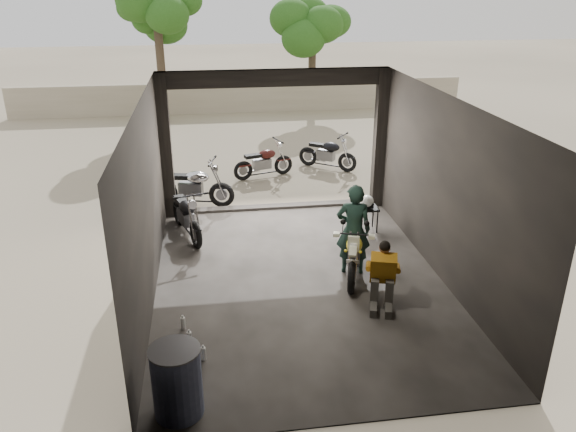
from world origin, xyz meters
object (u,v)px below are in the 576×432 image
object	(u,v)px
outside_bike_b	(263,159)
stool	(368,210)
oil_drum	(177,382)
outside_bike_c	(327,151)
main_bike	(354,249)
left_bike	(186,212)
helmet	(367,201)
rider	(353,230)
outside_bike_a	(193,183)
sign_post	(394,121)
mechanic	(383,278)

from	to	relation	value
outside_bike_b	stool	distance (m)	4.23
stool	oil_drum	world-z (taller)	oil_drum
outside_bike_b	outside_bike_c	world-z (taller)	outside_bike_c
main_bike	left_bike	bearing A→B (deg)	161.93
outside_bike_b	helmet	size ratio (longest dim) A/B	4.96
rider	oil_drum	world-z (taller)	rider
main_bike	left_bike	xyz separation A→B (m)	(-2.99, 2.17, 0.01)
outside_bike_a	sign_post	world-z (taller)	sign_post
left_bike	rider	xyz separation A→B (m)	(2.99, -2.03, 0.31)
rider	sign_post	distance (m)	5.50
rider	outside_bike_b	bearing A→B (deg)	-65.33
left_bike	sign_post	distance (m)	6.13
rider	mechanic	world-z (taller)	rider
sign_post	stool	bearing A→B (deg)	-104.74
outside_bike_b	rider	bearing A→B (deg)	173.07
mechanic	outside_bike_a	bearing A→B (deg)	138.92
helmet	outside_bike_b	bearing A→B (deg)	137.03
mechanic	oil_drum	size ratio (longest dim) A/B	1.15
mechanic	stool	size ratio (longest dim) A/B	1.98
rider	helmet	world-z (taller)	rider
left_bike	rider	world-z (taller)	rider
outside_bike_a	stool	size ratio (longest dim) A/B	3.10
outside_bike_a	rider	size ratio (longest dim) A/B	1.00
outside_bike_a	helmet	distance (m)	4.13
outside_bike_a	rider	bearing A→B (deg)	-128.78
left_bike	helmet	xyz separation A→B (m)	(3.73, -0.31, 0.14)
helmet	sign_post	world-z (taller)	sign_post
left_bike	oil_drum	size ratio (longest dim) A/B	1.70
outside_bike_b	outside_bike_c	distance (m)	1.91
outside_bike_b	stool	bearing A→B (deg)	-172.17
outside_bike_b	oil_drum	distance (m)	9.00
main_bike	left_bike	size ratio (longest dim) A/B	1.00
outside_bike_a	sign_post	size ratio (longest dim) A/B	0.73
helmet	sign_post	distance (m)	3.69
helmet	rider	bearing A→B (deg)	-90.95
stool	sign_post	world-z (taller)	sign_post
outside_bike_a	outside_bike_b	world-z (taller)	outside_bike_a
outside_bike_a	sign_post	xyz separation A→B (m)	(5.18, 1.24, 0.99)
main_bike	mechanic	size ratio (longest dim) A/B	1.47
main_bike	outside_bike_c	world-z (taller)	main_bike
mechanic	sign_post	world-z (taller)	sign_post
helmet	oil_drum	distance (m)	6.20
helmet	oil_drum	world-z (taller)	oil_drum
outside_bike_a	outside_bike_c	xyz separation A→B (m)	(3.70, 2.33, -0.06)
main_bike	stool	xyz separation A→B (m)	(0.78, 1.86, -0.06)
helmet	sign_post	size ratio (longest dim) A/B	0.13
oil_drum	sign_post	world-z (taller)	sign_post
outside_bike_b	mechanic	size ratio (longest dim) A/B	1.37
main_bike	outside_bike_a	distance (m)	4.79
left_bike	outside_bike_c	size ratio (longest dim) A/B	1.04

